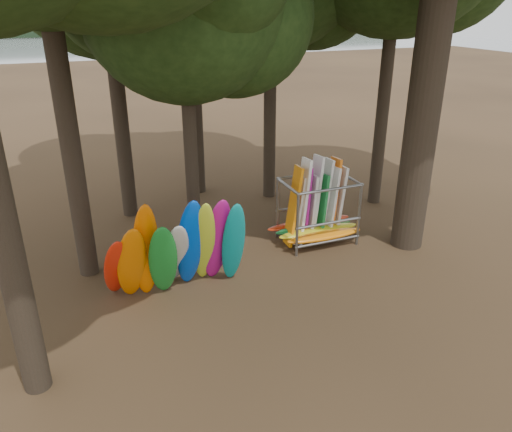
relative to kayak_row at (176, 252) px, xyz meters
name	(u,v)px	position (x,y,z in m)	size (l,w,h in m)	color
ground	(278,279)	(2.84, -0.25, -1.33)	(120.00, 120.00, 0.00)	#47331E
lake	(92,60)	(2.84, 59.75, -1.33)	(160.00, 160.00, 0.00)	gray
far_shore	(70,26)	(2.84, 109.75, 0.67)	(160.00, 4.00, 4.00)	black
kayak_row	(176,252)	(0.00, 0.00, 0.00)	(3.85, 1.94, 3.09)	red
storage_rack	(317,213)	(5.06, 1.62, -0.33)	(3.10, 1.62, 2.85)	slate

